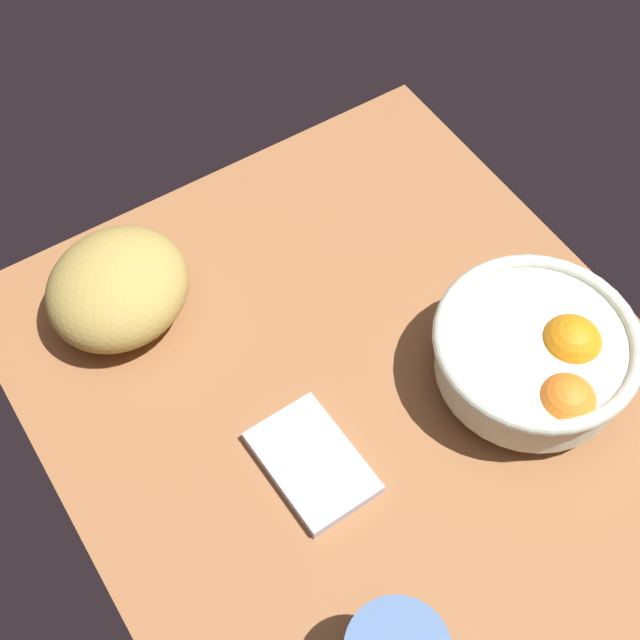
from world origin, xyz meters
TOP-DOWN VIEW (x-y plane):
  - ground_plane at (0.00, 0.00)cm, footprint 73.09×64.21cm
  - fruit_bowl at (-8.72, -16.16)cm, footprint 21.62×21.62cm
  - bread_loaf at (23.21, 16.57)cm, footprint 20.29×21.04cm
  - napkin_folded at (-4.30, 8.82)cm, footprint 13.48×9.11cm

SIDE VIEW (x-z plane):
  - ground_plane at x=0.00cm, z-range -3.00..0.00cm
  - napkin_folded at x=-4.30cm, z-range 0.00..1.34cm
  - bread_loaf at x=23.21cm, z-range 0.00..9.51cm
  - fruit_bowl at x=-8.72cm, z-range 0.74..10.62cm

